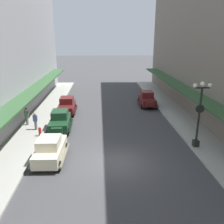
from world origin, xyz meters
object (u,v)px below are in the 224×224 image
(parked_car_1, at_px, (60,120))
(fire_hydrant, at_px, (40,132))
(lamp_post_with_clock, at_px, (199,112))
(pedestrian_0, at_px, (27,116))
(parked_car_2, at_px, (147,99))
(parked_car_0, at_px, (67,105))
(pedestrian_2, at_px, (35,121))
(parked_car_3, at_px, (50,149))

(parked_car_1, relative_size, fire_hydrant, 5.25)
(lamp_post_with_clock, xyz_separation_m, pedestrian_0, (-14.64, 5.52, -1.97))
(parked_car_2, bearing_deg, parked_car_0, -165.39)
(pedestrian_0, height_order, pedestrian_2, pedestrian_0)
(parked_car_0, relative_size, parked_car_1, 0.99)
(parked_car_0, height_order, lamp_post_with_clock, lamp_post_with_clock)
(lamp_post_with_clock, height_order, pedestrian_2, lamp_post_with_clock)
(parked_car_0, height_order, parked_car_1, same)
(lamp_post_with_clock, bearing_deg, pedestrian_2, 162.69)
(pedestrian_2, bearing_deg, pedestrian_0, 131.30)
(parked_car_0, relative_size, parked_car_2, 1.00)
(parked_car_2, height_order, pedestrian_0, parked_car_2)
(parked_car_2, height_order, fire_hydrant, parked_car_2)
(fire_hydrant, xyz_separation_m, pedestrian_2, (-0.73, 1.50, 0.43))
(parked_car_0, xyz_separation_m, parked_car_1, (0.03, -5.14, 0.00))
(pedestrian_0, bearing_deg, parked_car_0, 50.11)
(parked_car_0, distance_m, parked_car_2, 10.10)
(lamp_post_with_clock, relative_size, pedestrian_0, 3.09)
(parked_car_0, distance_m, parked_car_3, 10.98)
(parked_car_2, relative_size, lamp_post_with_clock, 0.83)
(parked_car_3, xyz_separation_m, lamp_post_with_clock, (11.02, 1.45, 2.04))
(parked_car_1, distance_m, parked_car_3, 5.84)
(fire_hydrant, relative_size, pedestrian_2, 0.50)
(parked_car_0, relative_size, parked_car_3, 0.99)
(parked_car_2, relative_size, pedestrian_2, 2.61)
(parked_car_2, distance_m, lamp_post_with_clock, 12.34)
(parked_car_3, relative_size, lamp_post_with_clock, 0.83)
(parked_car_3, bearing_deg, pedestrian_2, 113.52)
(fire_hydrant, bearing_deg, parked_car_1, 48.69)
(pedestrian_0, distance_m, pedestrian_2, 1.76)
(pedestrian_0, bearing_deg, parked_car_3, -62.55)
(parked_car_1, bearing_deg, pedestrian_2, -175.22)
(parked_car_1, relative_size, pedestrian_2, 2.62)
(fire_hydrant, height_order, pedestrian_2, pedestrian_2)
(parked_car_0, height_order, pedestrian_0, parked_car_0)
(parked_car_2, distance_m, fire_hydrant, 14.63)
(fire_hydrant, bearing_deg, pedestrian_0, 123.80)
(parked_car_3, distance_m, pedestrian_0, 7.85)
(parked_car_1, xyz_separation_m, lamp_post_with_clock, (11.27, -4.38, 2.04))
(parked_car_1, relative_size, parked_car_2, 1.01)
(parked_car_0, height_order, pedestrian_2, parked_car_0)
(parked_car_0, relative_size, pedestrian_2, 2.60)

